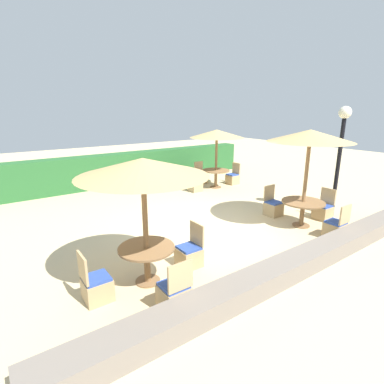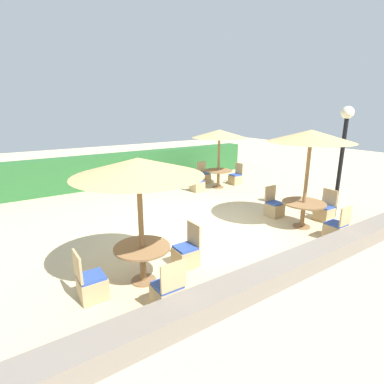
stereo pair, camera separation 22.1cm
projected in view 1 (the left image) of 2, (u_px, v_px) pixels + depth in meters
ground_plane at (204, 227)px, 8.50m from camera, size 40.00×40.00×0.00m
hedge_row at (119, 169)px, 13.09m from camera, size 13.00×0.70×1.37m
stone_border at (295, 265)px, 6.08m from camera, size 10.00×0.56×0.38m
lamp_post at (341, 140)px, 8.84m from camera, size 0.36×0.36×3.32m
parasol_front_right at (310, 136)px, 7.91m from camera, size 2.25×2.25×2.72m
round_table_front_right at (303, 206)px, 8.44m from camera, size 1.18×1.18×0.73m
patio_chair_front_right_north at (273, 207)px, 9.39m from camera, size 0.46×0.46×0.93m
patio_chair_front_right_east at (323, 211)px, 9.07m from camera, size 0.46×0.46×0.93m
patio_chair_front_right_south at (336, 228)px, 7.74m from camera, size 0.46×0.46×0.93m
parasol_back_right at (217, 134)px, 12.15m from camera, size 2.22×2.22×2.42m
round_table_back_right at (216, 173)px, 12.59m from camera, size 1.14×1.14×0.75m
patio_chair_back_right_north at (201, 177)px, 13.53m from camera, size 0.46×0.46×0.93m
patio_chair_back_right_west at (195, 185)px, 12.09m from camera, size 0.46×0.46×0.93m
patio_chair_back_right_east at (233, 178)px, 13.28m from camera, size 0.46×0.46×0.93m
parasol_front_left at (143, 168)px, 5.22m from camera, size 2.35×2.35×2.43m
round_table_front_left at (147, 255)px, 5.68m from camera, size 1.07×1.07×0.74m
patio_chair_front_left_west at (96, 287)px, 5.21m from camera, size 0.46×0.46×0.93m
patio_chair_front_left_south at (174, 294)px, 5.00m from camera, size 0.46×0.46×0.93m
patio_chair_front_left_east at (190, 254)px, 6.36m from camera, size 0.46×0.46×0.93m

